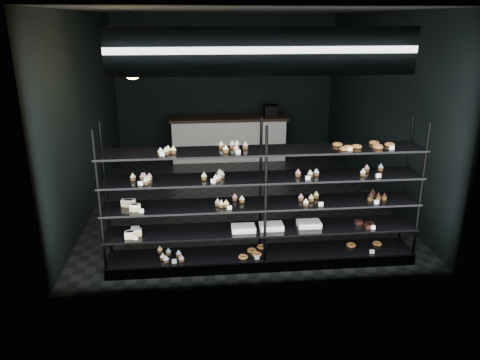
# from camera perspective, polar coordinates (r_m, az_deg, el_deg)

# --- Properties ---
(room) EXTENTS (5.01, 6.01, 3.20)m
(room) POSITION_cam_1_polar(r_m,az_deg,el_deg) (8.07, -0.27, 8.53)
(room) COLOR black
(room) RESTS_ON ground
(display_shelf) EXTENTS (4.00, 0.50, 1.91)m
(display_shelf) POSITION_cam_1_polar(r_m,az_deg,el_deg) (6.02, 2.54, -4.88)
(display_shelf) COLOR black
(display_shelf) RESTS_ON room
(signage) EXTENTS (3.30, 0.05, 0.50)m
(signage) POSITION_cam_1_polar(r_m,az_deg,el_deg) (5.04, 3.01, 15.38)
(signage) COLOR #0B143A
(signage) RESTS_ON room
(pendant_lamp) EXTENTS (0.30, 0.30, 0.88)m
(pendant_lamp) POSITION_cam_1_polar(r_m,az_deg,el_deg) (6.56, -13.02, 13.15)
(pendant_lamp) COLOR black
(pendant_lamp) RESTS_ON room
(service_counter) EXTENTS (2.64, 0.65, 1.23)m
(service_counter) POSITION_cam_1_polar(r_m,az_deg,el_deg) (10.74, -1.32, 5.18)
(service_counter) COLOR silver
(service_counter) RESTS_ON room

